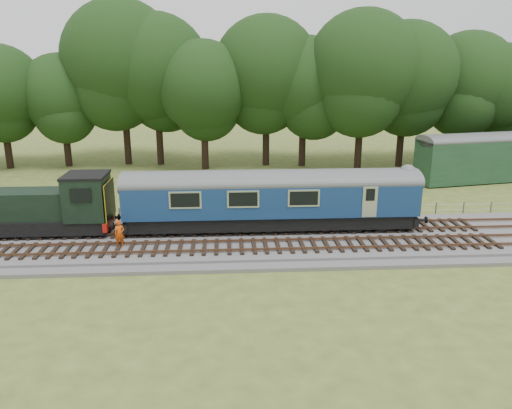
{
  "coord_description": "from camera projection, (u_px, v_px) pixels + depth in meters",
  "views": [
    {
      "loc": [
        1.31,
        -28.26,
        10.75
      ],
      "look_at": [
        3.1,
        1.4,
        2.0
      ],
      "focal_mm": 35.0,
      "sensor_mm": 36.0,
      "label": 1
    }
  ],
  "objects": [
    {
      "name": "ground",
      "position": [
        206.0,
        244.0,
        30.02
      ],
      "size": [
        120.0,
        120.0,
        0.0
      ],
      "primitive_type": "plane",
      "color": "#485A21",
      "rests_on": "ground"
    },
    {
      "name": "tree_line",
      "position": [
        214.0,
        167.0,
        51.08
      ],
      "size": [
        70.0,
        8.0,
        18.0
      ],
      "primitive_type": null,
      "color": "black",
      "rests_on": "ground"
    },
    {
      "name": "shed",
      "position": [
        455.0,
        164.0,
        45.3
      ],
      "size": [
        4.09,
        4.09,
        2.88
      ],
      "rotation": [
        0.0,
        0.0,
        -0.18
      ],
      "color": "#1A3A21",
      "rests_on": "ground"
    },
    {
      "name": "track_south",
      "position": [
        205.0,
        247.0,
        28.37
      ],
      "size": [
        67.2,
        2.4,
        0.21
      ],
      "color": "black",
      "rests_on": "ballast"
    },
    {
      "name": "track_north",
      "position": [
        207.0,
        230.0,
        31.24
      ],
      "size": [
        67.2,
        2.4,
        0.21
      ],
      "color": "black",
      "rests_on": "ballast"
    },
    {
      "name": "shunter_loco",
      "position": [
        43.0,
        209.0,
        30.23
      ],
      "size": [
        8.91,
        2.6,
        3.38
      ],
      "color": "black",
      "rests_on": "ground"
    },
    {
      "name": "ballast",
      "position": [
        206.0,
        241.0,
        29.97
      ],
      "size": [
        70.0,
        7.0,
        0.35
      ],
      "primitive_type": "cube",
      "color": "#4C4C4F",
      "rests_on": "ground"
    },
    {
      "name": "fence",
      "position": [
        208.0,
        220.0,
        34.32
      ],
      "size": [
        64.0,
        0.12,
        1.0
      ],
      "primitive_type": null,
      "color": "#6B6054",
      "rests_on": "ground"
    },
    {
      "name": "dmu_railcar",
      "position": [
        272.0,
        195.0,
        30.86
      ],
      "size": [
        18.05,
        2.86,
        3.88
      ],
      "color": "black",
      "rests_on": "ground"
    },
    {
      "name": "parked_coach",
      "position": [
        505.0,
        154.0,
        45.1
      ],
      "size": [
        17.09,
        5.98,
        4.3
      ],
      "rotation": [
        0.0,
        0.0,
        0.18
      ],
      "color": "#1A3A21",
      "rests_on": "ground"
    },
    {
      "name": "worker",
      "position": [
        119.0,
        234.0,
        28.33
      ],
      "size": [
        0.69,
        0.6,
        1.6
      ],
      "primitive_type": "imported",
      "rotation": [
        0.0,
        0.0,
        0.46
      ],
      "color": "#DA4B0B",
      "rests_on": "ballast"
    }
  ]
}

